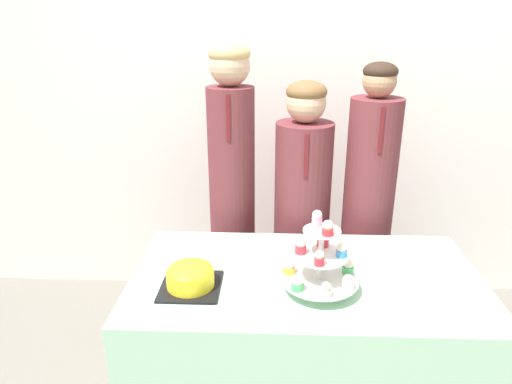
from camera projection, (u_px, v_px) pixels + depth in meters
The scene contains 8 objects.
wall_back at pixel (297, 90), 2.77m from camera, with size 9.00×0.06×2.70m.
table at pixel (303, 352), 2.00m from camera, with size 1.42×0.76×0.77m.
round_cake at pixel (190, 276), 1.75m from camera, with size 0.23×0.23×0.10m.
cake_knife at pixel (161, 311), 1.63m from camera, with size 0.31×0.07×0.01m.
cupcake_stand at pixel (320, 261), 1.71m from camera, with size 0.30×0.30×0.32m.
student_0 at pixel (232, 204), 2.43m from camera, with size 0.24×0.25×1.65m.
student_1 at pixel (301, 225), 2.46m from camera, with size 0.30×0.30×1.48m.
student_2 at pixel (367, 220), 2.43m from camera, with size 0.26×0.27×1.57m.
Camera 1 is at (-0.14, -1.25, 1.75)m, focal length 32.00 mm.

